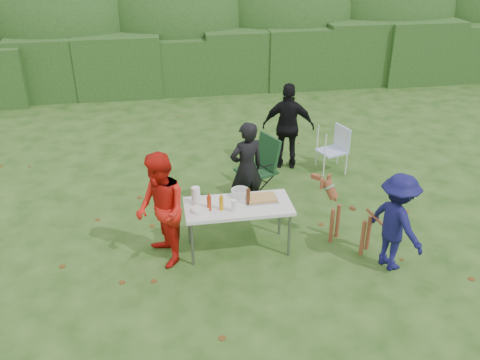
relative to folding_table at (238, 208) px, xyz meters
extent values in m
plane|color=#1E4211|center=(-0.25, -0.26, -0.69)|extent=(80.00, 80.00, 0.00)
cube|color=#23471C|center=(-0.25, 7.74, 0.16)|extent=(22.00, 1.40, 1.70)
ellipsoid|color=#3D6628|center=(-0.25, 9.34, 0.91)|extent=(20.00, 2.60, 3.20)
cube|color=silver|center=(0.00, 0.00, 0.03)|extent=(1.50, 0.70, 0.05)
cylinder|color=slate|center=(-0.68, -0.28, -0.34)|extent=(0.04, 0.04, 0.69)
cylinder|color=slate|center=(0.68, -0.28, -0.34)|extent=(0.04, 0.04, 0.69)
cylinder|color=slate|center=(-0.68, 0.28, -0.34)|extent=(0.04, 0.04, 0.69)
cylinder|color=slate|center=(0.68, 0.28, -0.34)|extent=(0.04, 0.04, 0.69)
imported|color=black|center=(0.30, 1.02, 0.10)|extent=(0.65, 0.52, 1.57)
imported|color=red|center=(-1.07, -0.11, 0.13)|extent=(0.82, 0.94, 1.63)
imported|color=black|center=(1.38, 2.58, 0.14)|extent=(1.04, 0.66, 1.66)
imported|color=#111148|center=(2.02, -0.74, 0.01)|extent=(0.79, 1.03, 1.40)
cube|color=#B7B7BA|center=(0.35, 0.08, 0.06)|extent=(0.45, 0.30, 0.02)
cube|color=tan|center=(0.35, 0.08, 0.09)|extent=(0.40, 0.26, 0.04)
cylinder|color=#C88309|center=(-0.25, -0.09, 0.15)|extent=(0.06, 0.06, 0.20)
cylinder|color=#A52C0C|center=(-0.41, -0.08, 0.16)|extent=(0.06, 0.06, 0.22)
cylinder|color=#47230F|center=(0.14, -0.01, 0.17)|extent=(0.06, 0.06, 0.24)
cylinder|color=white|center=(-0.58, 0.12, 0.18)|extent=(0.12, 0.12, 0.26)
cylinder|color=white|center=(-0.08, -0.18, 0.14)|extent=(0.08, 0.08, 0.18)
cylinder|color=silver|center=(0.07, 0.25, 0.10)|extent=(0.26, 0.26, 0.10)
cylinder|color=white|center=(-0.54, -0.09, 0.08)|extent=(0.24, 0.24, 0.05)
camera|label=1|loc=(-0.99, -6.06, 3.61)|focal=38.00mm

